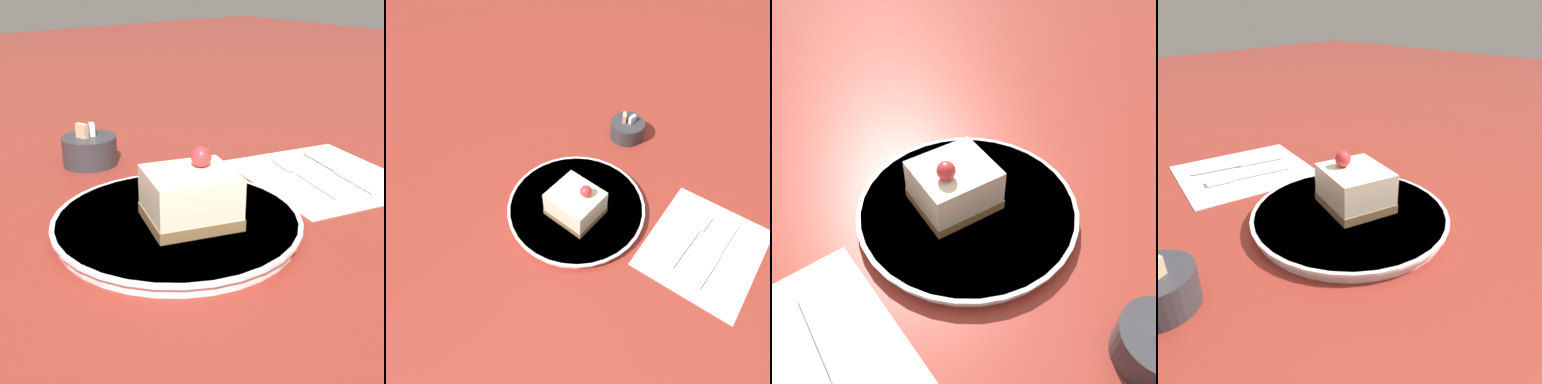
{
  "view_description": "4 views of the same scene",
  "coord_description": "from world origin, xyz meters",
  "views": [
    {
      "loc": [
        -0.34,
        -0.48,
        0.29
      ],
      "look_at": [
        0.0,
        -0.04,
        0.05
      ],
      "focal_mm": 50.0,
      "sensor_mm": 36.0,
      "label": 1
    },
    {
      "loc": [
        0.17,
        -0.47,
        0.64
      ],
      "look_at": [
        -0.01,
        -0.03,
        0.06
      ],
      "focal_mm": 35.0,
      "sensor_mm": 36.0,
      "label": 2
    },
    {
      "loc": [
        0.29,
        0.21,
        0.43
      ],
      "look_at": [
        -0.01,
        -0.04,
        0.04
      ],
      "focal_mm": 40.0,
      "sensor_mm": 36.0,
      "label": 3
    },
    {
      "loc": [
        -0.34,
        0.32,
        0.3
      ],
      "look_at": [
        -0.03,
        -0.01,
        0.06
      ],
      "focal_mm": 35.0,
      "sensor_mm": 36.0,
      "label": 4
    }
  ],
  "objects": [
    {
      "name": "ground_plane",
      "position": [
        0.0,
        0.0,
        0.0
      ],
      "size": [
        4.0,
        4.0,
        0.0
      ],
      "primitive_type": "plane",
      "color": "maroon"
    },
    {
      "name": "cake_slice",
      "position": [
        -0.01,
        -0.05,
        0.05
      ],
      "size": [
        0.12,
        0.11,
        0.08
      ],
      "rotation": [
        0.0,
        0.0,
        -0.31
      ],
      "color": "olive",
      "rests_on": "plate"
    },
    {
      "name": "sugar_bowl",
      "position": [
        0.02,
        0.23,
        0.02
      ],
      "size": [
        0.08,
        0.08,
        0.07
      ],
      "color": "#333338",
      "rests_on": "ground_plane"
    },
    {
      "name": "plate",
      "position": [
        -0.01,
        -0.03,
        0.01
      ],
      "size": [
        0.29,
        0.29,
        0.02
      ],
      "color": "white",
      "rests_on": "ground_plane"
    },
    {
      "name": "fork",
      "position": [
        0.23,
        -0.0,
        0.0
      ],
      "size": [
        0.06,
        0.16,
        0.0
      ],
      "rotation": [
        0.0,
        0.0,
        -0.3
      ],
      "color": "silver",
      "rests_on": "napkin"
    },
    {
      "name": "knife",
      "position": [
        0.28,
        -0.05,
        0.01
      ],
      "size": [
        0.06,
        0.17,
        0.0
      ],
      "rotation": [
        0.0,
        0.0,
        -0.3
      ],
      "color": "silver",
      "rests_on": "napkin"
    },
    {
      "name": "napkin",
      "position": [
        0.26,
        -0.02,
        0.0
      ],
      "size": [
        0.26,
        0.28,
        0.0
      ],
      "rotation": [
        0.0,
        0.0,
        -0.23
      ],
      "color": "white",
      "rests_on": "ground_plane"
    }
  ]
}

